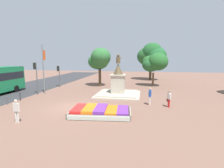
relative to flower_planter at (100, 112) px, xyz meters
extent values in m
plane|color=brown|center=(-2.85, 1.59, -0.26)|extent=(85.27, 85.27, 0.00)
cube|color=#38281C|center=(0.07, 0.06, -0.09)|extent=(4.87, 3.05, 0.34)
cube|color=gray|center=(0.21, -1.28, -0.07)|extent=(4.82, 0.58, 0.38)
cube|color=gray|center=(-0.06, 1.41, -0.07)|extent=(4.82, 0.58, 0.38)
cube|color=gray|center=(-2.28, -0.17, -0.07)|extent=(0.38, 2.80, 0.38)
cube|color=gray|center=(2.43, 0.30, -0.07)|extent=(0.38, 2.80, 0.38)
cube|color=red|center=(-1.69, -0.11, 0.20)|extent=(1.12, 2.48, 0.24)
cube|color=orange|center=(-0.81, -0.03, 0.21)|extent=(1.12, 2.48, 0.27)
cube|color=#72339E|center=(0.07, 0.06, 0.21)|extent=(1.12, 2.48, 0.26)
cube|color=orange|center=(0.96, 0.15, 0.15)|extent=(1.12, 2.48, 0.14)
cube|color=#72339E|center=(1.84, 0.24, 0.15)|extent=(1.12, 2.48, 0.15)
cube|color=#B2BCAD|center=(0.21, -1.33, -0.07)|extent=(4.59, 0.65, 0.30)
cube|color=#B4A995|center=(0.39, 7.61, -0.18)|extent=(5.26, 5.26, 0.16)
cube|color=#B5AA96|center=(0.39, 7.61, -0.03)|extent=(4.56, 4.56, 0.16)
cube|color=#B2A893|center=(0.39, 7.61, 1.11)|extent=(1.53, 1.53, 2.12)
cube|color=#B2A893|center=(0.39, 7.61, 2.23)|extent=(1.80, 1.80, 0.12)
cone|color=brown|center=(0.39, 7.61, 2.95)|extent=(1.15, 1.15, 1.31)
cylinder|color=brown|center=(0.39, 7.61, 3.99)|extent=(0.49, 0.49, 0.76)
sphere|color=brown|center=(0.39, 7.61, 4.53)|extent=(0.33, 0.33, 0.33)
cylinder|color=brown|center=(0.55, 7.88, 4.14)|extent=(0.38, 0.56, 0.56)
cylinder|color=#4C5156|center=(-9.47, 6.15, 1.71)|extent=(0.12, 0.12, 3.95)
cube|color=black|center=(-9.67, 6.12, 3.29)|extent=(0.27, 0.31, 0.80)
cylinder|color=#4B0808|center=(-9.80, 6.11, 3.56)|extent=(0.05, 0.14, 0.14)
cylinder|color=#543E08|center=(-9.80, 6.11, 3.29)|extent=(0.05, 0.14, 0.14)
cylinder|color=green|center=(-9.80, 6.11, 3.02)|extent=(0.05, 0.14, 0.14)
cylinder|color=#4C5156|center=(-9.37, 11.84, 1.38)|extent=(0.12, 0.12, 3.28)
cube|color=black|center=(-9.57, 11.84, 2.62)|extent=(0.25, 0.29, 0.80)
cylinder|color=red|center=(-9.71, 11.84, 2.89)|extent=(0.03, 0.14, 0.14)
cylinder|color=#543E08|center=(-9.71, 11.84, 2.62)|extent=(0.03, 0.14, 0.14)
cylinder|color=#0D4211|center=(-9.71, 11.84, 2.35)|extent=(0.03, 0.14, 0.14)
cylinder|color=slate|center=(-8.94, 6.80, 2.80)|extent=(0.14, 0.14, 6.12)
cube|color=#D84C19|center=(-8.91, 7.11, 4.58)|extent=(0.06, 0.48, 1.22)
cylinder|color=slate|center=(-8.91, 7.11, 5.19)|extent=(0.08, 0.62, 0.03)
cylinder|color=black|center=(-15.65, 7.12, 0.19)|extent=(0.29, 0.90, 0.90)
cylinder|color=black|center=(-13.29, 7.09, 0.19)|extent=(0.29, 0.90, 0.90)
cylinder|color=red|center=(5.80, 3.15, 0.13)|extent=(0.13, 0.13, 0.79)
cylinder|color=red|center=(5.75, 3.32, 0.13)|extent=(0.13, 0.13, 0.79)
cube|color=beige|center=(5.78, 3.23, 0.81)|extent=(0.31, 0.42, 0.56)
cylinder|color=beige|center=(5.84, 3.00, 0.78)|extent=(0.09, 0.09, 0.53)
cylinder|color=beige|center=(5.72, 3.47, 0.78)|extent=(0.09, 0.09, 0.53)
sphere|color=#8C664C|center=(5.78, 3.23, 1.22)|extent=(0.20, 0.20, 0.20)
cube|color=#591E19|center=(5.70, 3.53, 0.33)|extent=(0.19, 0.30, 0.22)
cylinder|color=beige|center=(-5.24, -2.71, 0.16)|extent=(0.13, 0.13, 0.84)
cylinder|color=beige|center=(-5.41, -2.68, 0.16)|extent=(0.13, 0.13, 0.84)
cube|color=beige|center=(-5.32, -2.70, 0.87)|extent=(0.40, 0.26, 0.59)
cylinder|color=beige|center=(-5.09, -2.72, 0.84)|extent=(0.09, 0.09, 0.56)
cylinder|color=beige|center=(-5.56, -2.67, 0.84)|extent=(0.09, 0.09, 0.56)
sphere|color=beige|center=(-5.32, -2.70, 1.31)|extent=(0.22, 0.22, 0.22)
cylinder|color=beige|center=(4.05, 3.62, 0.17)|extent=(0.13, 0.13, 0.86)
cylinder|color=beige|center=(4.08, 3.79, 0.17)|extent=(0.13, 0.13, 0.86)
cube|color=#264CA5|center=(4.06, 3.70, 0.91)|extent=(0.27, 0.41, 0.61)
cylinder|color=#264CA5|center=(4.03, 3.47, 0.88)|extent=(0.09, 0.09, 0.58)
cylinder|color=#264CA5|center=(4.10, 3.94, 0.88)|extent=(0.09, 0.09, 0.58)
sphere|color=tan|center=(4.06, 3.70, 1.35)|extent=(0.22, 0.22, 0.22)
cylinder|color=#4C5156|center=(-9.70, 1.42, 0.11)|extent=(0.11, 0.11, 0.73)
sphere|color=#4C5156|center=(-9.70, 1.42, 0.51)|extent=(0.12, 0.12, 0.12)
cylinder|color=#2D2D33|center=(-9.47, 2.99, 0.16)|extent=(0.11, 0.11, 0.83)
sphere|color=#2D2D33|center=(-9.47, 2.99, 0.60)|extent=(0.12, 0.12, 0.12)
cylinder|color=#4C3823|center=(-3.44, 13.75, 1.10)|extent=(0.42, 0.42, 2.72)
ellipsoid|color=#2C6A35|center=(-3.25, 13.80, 4.27)|extent=(3.03, 3.09, 2.92)
ellipsoid|color=#2F6A33|center=(-3.09, 13.13, 4.47)|extent=(3.00, 2.99, 2.59)
ellipsoid|color=#2E6830|center=(-3.82, 14.34, 3.67)|extent=(3.30, 3.21, 2.55)
cylinder|color=#4C3823|center=(4.78, 23.13, 1.23)|extent=(0.51, 0.51, 2.98)
ellipsoid|color=#205828|center=(4.99, 22.60, 5.33)|extent=(3.90, 3.55, 3.73)
ellipsoid|color=#20582B|center=(5.70, 22.56, 4.70)|extent=(4.12, 4.41, 3.36)
ellipsoid|color=#245828|center=(4.36, 23.68, 4.52)|extent=(4.70, 4.72, 3.79)
cylinder|color=brown|center=(4.92, 15.18, 0.83)|extent=(0.30, 0.30, 2.18)
ellipsoid|color=#255A2C|center=(4.50, 15.26, 3.16)|extent=(2.69, 2.35, 2.19)
ellipsoid|color=#255C27|center=(4.38, 15.64, 3.55)|extent=(2.53, 2.41, 2.15)
ellipsoid|color=#235B27|center=(5.56, 15.12, 3.68)|extent=(3.16, 3.22, 2.80)
camera|label=1|loc=(3.38, -13.14, 4.31)|focal=28.00mm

